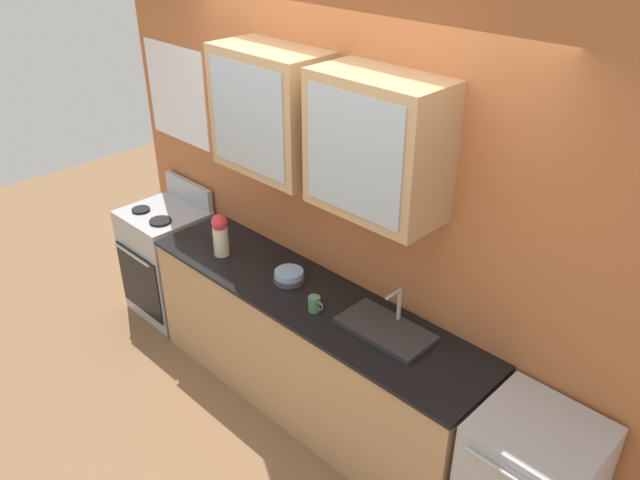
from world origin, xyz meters
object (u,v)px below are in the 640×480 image
at_px(sink_faucet, 386,328).
at_px(cup_near_sink, 315,304).
at_px(bowl_stack, 289,276).
at_px(vase, 220,234).
at_px(stove_range, 169,261).

distance_m(sink_faucet, cup_near_sink, 0.44).
xyz_separation_m(bowl_stack, cup_near_sink, (0.34, -0.11, 0.01)).
bearing_deg(bowl_stack, vase, -170.57).
height_order(bowl_stack, vase, vase).
xyz_separation_m(stove_range, vase, (0.82, -0.07, 0.59)).
relative_size(stove_range, vase, 3.56).
distance_m(vase, cup_near_sink, 0.91).
height_order(stove_range, sink_faucet, sink_faucet).
height_order(bowl_stack, cup_near_sink, cup_near_sink).
bearing_deg(vase, cup_near_sink, -1.32).
bearing_deg(vase, bowl_stack, 9.43).
xyz_separation_m(sink_faucet, vase, (-1.32, -0.12, 0.14)).
height_order(stove_range, vase, vase).
height_order(sink_faucet, vase, vase).
bearing_deg(bowl_stack, stove_range, -178.93).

